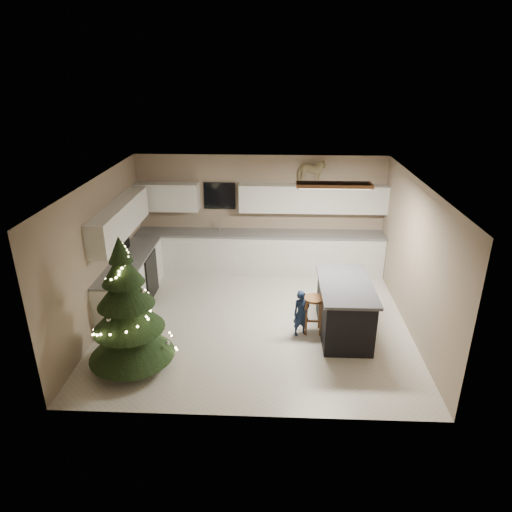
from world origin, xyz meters
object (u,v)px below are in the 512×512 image
(bar_stool, at_px, (314,306))
(christmas_tree, at_px, (128,316))
(toddler, at_px, (301,313))
(rocking_horse, at_px, (311,171))
(island, at_px, (344,308))

(bar_stool, bearing_deg, christmas_tree, -158.77)
(bar_stool, relative_size, toddler, 0.81)
(rocking_horse, bearing_deg, bar_stool, -166.46)
(island, height_order, bar_stool, island)
(toddler, relative_size, rocking_horse, 1.21)
(island, xyz_separation_m, rocking_horse, (-0.48, 2.64, 1.81))
(toddler, distance_m, rocking_horse, 3.34)
(bar_stool, distance_m, toddler, 0.25)
(rocking_horse, bearing_deg, toddler, -170.88)
(christmas_tree, xyz_separation_m, toddler, (2.67, 1.02, -0.47))
(island, xyz_separation_m, toddler, (-0.75, -0.11, -0.06))
(island, height_order, christmas_tree, christmas_tree)
(bar_stool, bearing_deg, toddler, -155.77)
(island, distance_m, toddler, 0.76)
(bar_stool, height_order, christmas_tree, christmas_tree)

